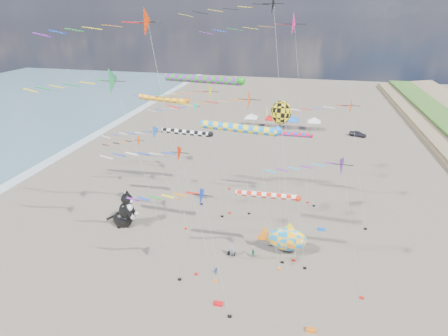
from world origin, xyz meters
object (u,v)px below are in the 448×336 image
child_green (253,254)px  person_adult (232,250)px  cat_inflatable (123,209)px  child_blue (216,271)px  fish_inflatable (286,239)px  parked_car (358,134)px

child_green → person_adult: bearing=-161.6°
cat_inflatable → child_blue: 15.65m
fish_inflatable → person_adult: 6.42m
person_adult → parked_car: (19.16, 48.20, -0.28)m
person_adult → parked_car: 51.87m
person_adult → cat_inflatable: bearing=134.9°
child_green → parked_car: 50.64m
fish_inflatable → cat_inflatable: bearing=176.6°
fish_inflatable → person_adult: fish_inflatable is taller
person_adult → child_green: bearing=-23.4°
fish_inflatable → child_green: fish_inflatable is taller
child_green → child_blue: 5.08m
person_adult → child_green: (2.38, 0.42, -0.36)m
parked_car → fish_inflatable: bearing=-176.9°
person_adult → child_blue: size_ratio=2.01×
child_blue → fish_inflatable: bearing=-8.8°
child_green → child_blue: size_ratio=1.23×
child_blue → parked_car: parked_car is taller
cat_inflatable → child_green: 17.97m
parked_car → child_green: bearing=179.6°
cat_inflatable → child_blue: size_ratio=5.73×
cat_inflatable → child_blue: bearing=-21.9°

